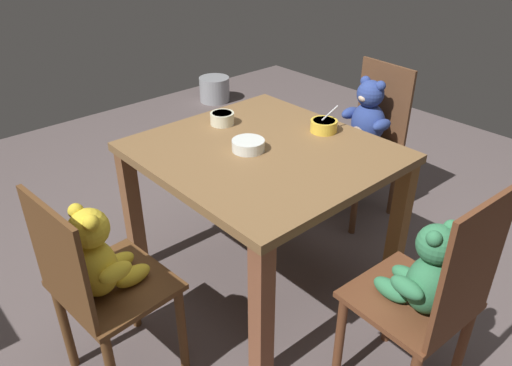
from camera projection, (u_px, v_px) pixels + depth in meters
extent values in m
cube|color=#5A4E4D|center=(262.00, 275.00, 2.53)|extent=(5.20, 5.20, 0.04)
cube|color=brown|center=(263.00, 153.00, 2.18)|extent=(0.97, 1.04, 0.04)
cube|color=brown|center=(261.00, 316.00, 1.80)|extent=(0.07, 0.07, 0.67)
cube|color=brown|center=(399.00, 225.00, 2.30)|extent=(0.07, 0.07, 0.67)
cube|color=brown|center=(133.00, 212.00, 2.40)|extent=(0.07, 0.07, 0.67)
cube|color=brown|center=(264.00, 158.00, 2.91)|extent=(0.07, 0.07, 0.67)
cube|color=brown|center=(409.00, 300.00, 1.73)|extent=(0.40, 0.40, 0.02)
cube|color=brown|center=(471.00, 269.00, 1.48)|extent=(0.35, 0.04, 0.49)
cylinder|color=brown|center=(392.00, 302.00, 2.03)|extent=(0.04, 0.04, 0.43)
cylinder|color=brown|center=(340.00, 339.00, 1.86)|extent=(0.04, 0.04, 0.43)
cylinder|color=brown|center=(461.00, 349.00, 1.82)|extent=(0.04, 0.04, 0.43)
ellipsoid|color=#357C50|center=(431.00, 284.00, 1.62)|extent=(0.20, 0.17, 0.22)
ellipsoid|color=#DBB48B|center=(417.00, 278.00, 1.66)|extent=(0.11, 0.06, 0.13)
sphere|color=#357C50|center=(437.00, 244.00, 1.55)|extent=(0.13, 0.13, 0.13)
ellipsoid|color=#DBB48B|center=(424.00, 240.00, 1.59)|extent=(0.06, 0.05, 0.04)
sphere|color=#357C50|center=(451.00, 227.00, 1.55)|extent=(0.05, 0.05, 0.05)
sphere|color=#357C50|center=(434.00, 239.00, 1.50)|extent=(0.05, 0.05, 0.05)
ellipsoid|color=#357C50|center=(444.00, 261.00, 1.68)|extent=(0.07, 0.12, 0.06)
ellipsoid|color=#357C50|center=(407.00, 288.00, 1.57)|extent=(0.07, 0.12, 0.06)
ellipsoid|color=#357C50|center=(409.00, 277.00, 1.77)|extent=(0.07, 0.14, 0.07)
ellipsoid|color=#357C50|center=(391.00, 290.00, 1.71)|extent=(0.07, 0.14, 0.07)
cube|color=brown|center=(115.00, 285.00, 1.80)|extent=(0.39, 0.43, 0.02)
cube|color=brown|center=(58.00, 260.00, 1.58)|extent=(0.05, 0.37, 0.41)
cylinder|color=brown|center=(182.00, 330.00, 1.90)|extent=(0.04, 0.04, 0.43)
cylinder|color=brown|center=(132.00, 288.00, 2.11)|extent=(0.04, 0.04, 0.43)
cylinder|color=brown|center=(65.00, 327.00, 1.91)|extent=(0.04, 0.04, 0.43)
ellipsoid|color=gold|center=(94.00, 268.00, 1.70)|extent=(0.17, 0.20, 0.22)
ellipsoid|color=#DAB688|center=(108.00, 263.00, 1.73)|extent=(0.06, 0.11, 0.13)
sphere|color=gold|center=(89.00, 229.00, 1.62)|extent=(0.14, 0.14, 0.14)
ellipsoid|color=#DAB688|center=(102.00, 225.00, 1.66)|extent=(0.05, 0.06, 0.04)
sphere|color=gold|center=(91.00, 223.00, 1.56)|extent=(0.05, 0.05, 0.05)
sphere|color=gold|center=(76.00, 211.00, 1.62)|extent=(0.05, 0.05, 0.05)
ellipsoid|color=gold|center=(116.00, 272.00, 1.63)|extent=(0.13, 0.07, 0.06)
ellipsoid|color=gold|center=(83.00, 245.00, 1.76)|extent=(0.13, 0.07, 0.06)
ellipsoid|color=gold|center=(133.00, 276.00, 1.77)|extent=(0.15, 0.08, 0.07)
ellipsoid|color=gold|center=(117.00, 263.00, 1.84)|extent=(0.15, 0.08, 0.07)
cube|color=brown|center=(357.00, 146.00, 2.81)|extent=(0.42, 0.42, 0.02)
cube|color=brown|center=(384.00, 101.00, 2.80)|extent=(0.04, 0.36, 0.44)
cylinder|color=brown|center=(314.00, 178.00, 2.95)|extent=(0.04, 0.04, 0.43)
cylinder|color=brown|center=(355.00, 201.00, 2.72)|extent=(0.04, 0.04, 0.43)
cylinder|color=brown|center=(352.00, 162.00, 3.13)|extent=(0.04, 0.04, 0.43)
cylinder|color=brown|center=(394.00, 182.00, 2.90)|extent=(0.04, 0.04, 0.43)
ellipsoid|color=navy|center=(368.00, 123.00, 2.78)|extent=(0.19, 0.22, 0.23)
ellipsoid|color=beige|center=(361.00, 127.00, 2.76)|extent=(0.07, 0.12, 0.14)
sphere|color=navy|center=(370.00, 94.00, 2.69)|extent=(0.15, 0.15, 0.15)
ellipsoid|color=beige|center=(364.00, 98.00, 2.67)|extent=(0.06, 0.06, 0.05)
sphere|color=navy|center=(366.00, 81.00, 2.71)|extent=(0.06, 0.06, 0.06)
sphere|color=navy|center=(381.00, 86.00, 2.63)|extent=(0.06, 0.06, 0.06)
ellipsoid|color=navy|center=(351.00, 113.00, 2.84)|extent=(0.14, 0.07, 0.07)
ellipsoid|color=navy|center=(382.00, 125.00, 2.68)|extent=(0.14, 0.07, 0.07)
ellipsoid|color=navy|center=(345.00, 138.00, 2.80)|extent=(0.16, 0.08, 0.07)
ellipsoid|color=navy|center=(359.00, 145.00, 2.72)|extent=(0.16, 0.08, 0.07)
cylinder|color=yellow|center=(324.00, 126.00, 2.32)|extent=(0.13, 0.13, 0.06)
cylinder|color=yellow|center=(323.00, 130.00, 2.33)|extent=(0.07, 0.07, 0.01)
cylinder|color=beige|center=(324.00, 121.00, 2.31)|extent=(0.11, 0.11, 0.01)
cylinder|color=#BCBCC1|center=(330.00, 113.00, 2.30)|extent=(0.09, 0.03, 0.07)
ellipsoid|color=#BCBCC1|center=(322.00, 122.00, 2.30)|extent=(0.04, 0.03, 0.01)
cylinder|color=silver|center=(248.00, 145.00, 2.14)|extent=(0.14, 0.14, 0.05)
cylinder|color=silver|center=(248.00, 149.00, 2.15)|extent=(0.08, 0.08, 0.01)
cylinder|color=beige|center=(248.00, 141.00, 2.13)|extent=(0.12, 0.12, 0.01)
cylinder|color=beige|center=(222.00, 118.00, 2.39)|extent=(0.12, 0.12, 0.06)
cylinder|color=beige|center=(222.00, 123.00, 2.41)|extent=(0.06, 0.06, 0.01)
cylinder|color=beige|center=(222.00, 114.00, 2.38)|extent=(0.10, 0.10, 0.01)
cylinder|color=#93969B|center=(215.00, 89.00, 4.63)|extent=(0.28, 0.28, 0.23)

